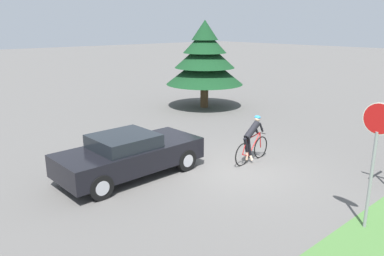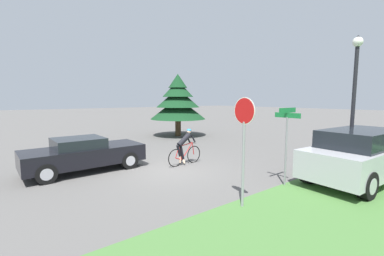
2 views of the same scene
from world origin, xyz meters
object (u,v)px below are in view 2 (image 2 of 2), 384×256
object	(u,v)px
street_lamp	(355,86)
conifer_tall_near	(178,102)
sedan_left_lane	(84,154)
street_name_sign	(287,132)
parked_suv_right	(360,155)
cyclist	(185,148)
stop_sign	(244,131)

from	to	relation	value
street_lamp	conifer_tall_near	size ratio (longest dim) A/B	1.09
sedan_left_lane	street_name_sign	distance (m)	7.59
street_lamp	street_name_sign	size ratio (longest dim) A/B	2.00
sedan_left_lane	parked_suv_right	size ratio (longest dim) A/B	0.92
cyclist	street_lamp	size ratio (longest dim) A/B	0.36
sedan_left_lane	stop_sign	xyz separation A→B (m)	(6.10, 2.34, 1.34)
sedan_left_lane	parked_suv_right	xyz separation A→B (m)	(7.15, 7.16, 0.23)
street_name_sign	cyclist	bearing A→B (deg)	-166.47
stop_sign	conifer_tall_near	world-z (taller)	conifer_tall_near
cyclist	street_name_sign	bearing A→B (deg)	-81.14
stop_sign	street_lamp	distance (m)	5.64
parked_suv_right	street_lamp	size ratio (longest dim) A/B	0.94
cyclist	street_name_sign	world-z (taller)	street_name_sign
cyclist	sedan_left_lane	bearing A→B (deg)	151.50
stop_sign	street_name_sign	size ratio (longest dim) A/B	1.13
cyclist	parked_suv_right	xyz separation A→B (m)	(5.51, 3.44, 0.17)
sedan_left_lane	street_name_sign	size ratio (longest dim) A/B	1.74
sedan_left_lane	conifer_tall_near	world-z (taller)	conifer_tall_near
street_lamp	street_name_sign	world-z (taller)	street_lamp
street_name_sign	conifer_tall_near	world-z (taller)	conifer_tall_near
parked_suv_right	conifer_tall_near	bearing A→B (deg)	87.28
street_lamp	conifer_tall_near	world-z (taller)	street_lamp
cyclist	street_lamp	xyz separation A→B (m)	(4.96, 4.09, 2.57)
parked_suv_right	conifer_tall_near	size ratio (longest dim) A/B	1.03
conifer_tall_near	sedan_left_lane	bearing A→B (deg)	-56.13
parked_suv_right	stop_sign	bearing A→B (deg)	170.78
conifer_tall_near	cyclist	bearing A→B (deg)	-32.95
street_lamp	conifer_tall_near	bearing A→B (deg)	176.89
sedan_left_lane	street_lamp	size ratio (longest dim) A/B	0.87
street_name_sign	stop_sign	bearing A→B (deg)	-83.75
cyclist	stop_sign	bearing A→B (deg)	-111.89
conifer_tall_near	parked_suv_right	bearing A→B (deg)	-5.84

